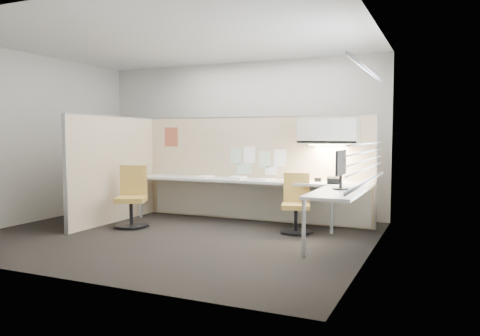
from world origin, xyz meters
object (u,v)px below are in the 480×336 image
at_px(phone, 334,180).
at_px(desk, 263,189).
at_px(monitor, 341,167).
at_px(chair_left, 132,199).
at_px(chair_right, 296,205).

bearing_deg(phone, desk, 175.06).
bearing_deg(monitor, chair_left, 93.76).
xyz_separation_m(chair_left, monitor, (3.27, 0.15, 0.58)).
distance_m(chair_left, phone, 3.16).
distance_m(chair_left, chair_right, 2.59).
relative_size(chair_right, monitor, 1.68).
relative_size(chair_left, monitor, 1.84).
xyz_separation_m(chair_right, monitor, (0.76, -0.47, 0.62)).
height_order(monitor, phone, monitor).
bearing_deg(chair_right, desk, 143.91).
bearing_deg(chair_left, monitor, -22.35).
xyz_separation_m(desk, chair_left, (-1.90, -0.86, -0.16)).
bearing_deg(monitor, chair_right, 59.03).
relative_size(desk, chair_left, 4.18).
xyz_separation_m(desk, chair_right, (0.61, -0.24, -0.19)).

